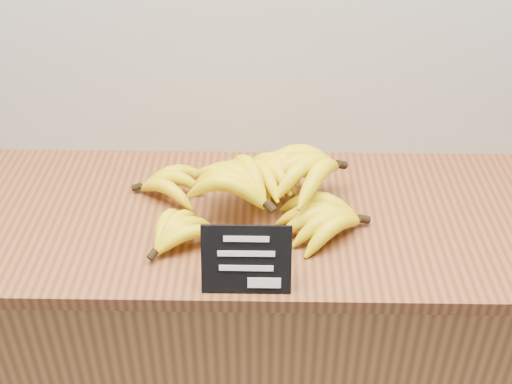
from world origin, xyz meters
name	(u,v)px	position (x,y,z in m)	size (l,w,h in m)	color
counter	(256,359)	(-0.14, 2.75, 0.45)	(1.26, 0.50, 0.90)	#A56935
counter_top	(256,218)	(-0.14, 2.75, 0.92)	(1.37, 0.54, 0.03)	brown
chalkboard_sign	(246,260)	(-0.16, 2.52, 0.99)	(0.17, 0.01, 0.13)	black
banana_pile	(257,191)	(-0.14, 2.75, 0.99)	(0.52, 0.36, 0.13)	yellow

